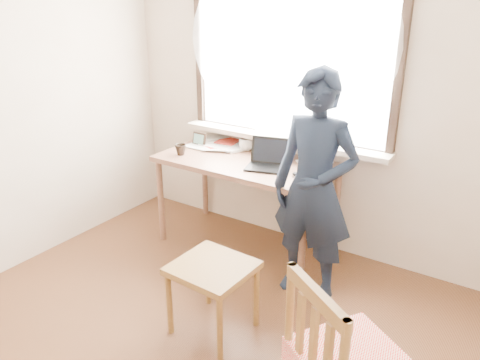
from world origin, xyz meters
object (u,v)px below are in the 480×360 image
Objects in this scene: mug_white at (247,144)px; person at (314,189)px; desk at (246,170)px; work_chair at (213,275)px; laptop at (269,161)px; mug_dark at (181,150)px.

person is at bearing -31.31° from mug_white.
desk reaches higher than work_chair.
work_chair is (0.42, -1.04, -0.30)m from desk.
laptop is 0.77× the size of work_chair.
desk is 0.58m from mug_dark.
mug_white is 0.08× the size of person.
mug_dark is at bearing 138.15° from work_chair.
laptop reaches higher than mug_white.
laptop is 3.91× the size of mug_dark.
work_chair is at bearing -68.19° from desk.
laptop reaches higher than mug_dark.
desk is 0.90× the size of person.
person reaches higher than laptop.
person is at bearing 65.33° from work_chair.
person is (0.52, -0.28, -0.02)m from laptop.
laptop is at bearing -34.77° from mug_white.
mug_dark is at bearing -160.72° from desk.
mug_dark reaches higher than desk.
work_chair is 0.30× the size of person.
desk is at bearing 111.81° from work_chair.
person is (0.75, -0.32, 0.11)m from desk.
desk is 3.90× the size of laptop.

